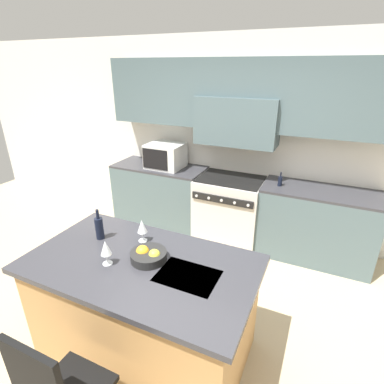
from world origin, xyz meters
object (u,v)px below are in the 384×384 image
object	(u,v)px
microwave	(165,156)
wine_glass_far	(142,227)
range_stove	(229,209)
wine_bottle	(99,228)
oil_bottle_on_counter	(280,181)
fruit_bowl	(148,255)
wine_glass_near	(106,248)

from	to	relation	value
microwave	wine_glass_far	bearing A→B (deg)	-66.39
range_stove	wine_bottle	size ratio (longest dim) A/B	3.29
wine_bottle	oil_bottle_on_counter	size ratio (longest dim) A/B	1.59
wine_glass_far	fruit_bowl	world-z (taller)	wine_glass_far
microwave	fruit_bowl	bearing A→B (deg)	-64.14
fruit_bowl	wine_glass_near	bearing A→B (deg)	-144.96
wine_bottle	wine_glass_far	world-z (taller)	wine_bottle
fruit_bowl	microwave	bearing A→B (deg)	115.86
wine_bottle	wine_glass_far	distance (m)	0.38
range_stove	fruit_bowl	bearing A→B (deg)	-90.74
microwave	wine_glass_near	bearing A→B (deg)	-71.73
wine_glass_near	range_stove	bearing A→B (deg)	82.69
wine_glass_near	wine_glass_far	world-z (taller)	same
oil_bottle_on_counter	wine_bottle	bearing A→B (deg)	-122.98
wine_glass_far	wine_bottle	bearing A→B (deg)	-162.11
fruit_bowl	oil_bottle_on_counter	xyz separation A→B (m)	(0.67, 1.97, 0.04)
wine_glass_near	oil_bottle_on_counter	bearing A→B (deg)	66.76
wine_bottle	fruit_bowl	xyz separation A→B (m)	(0.55, -0.09, -0.07)
wine_bottle	range_stove	bearing A→B (deg)	73.23
wine_glass_far	oil_bottle_on_counter	size ratio (longest dim) A/B	1.17
range_stove	wine_glass_far	distance (m)	1.90
wine_glass_far	oil_bottle_on_counter	bearing A→B (deg)	64.09
microwave	wine_bottle	world-z (taller)	microwave
oil_bottle_on_counter	fruit_bowl	bearing A→B (deg)	-108.75
fruit_bowl	wine_glass_far	bearing A→B (deg)	132.00
wine_glass_far	oil_bottle_on_counter	distance (m)	1.96
wine_bottle	wine_glass_near	distance (m)	0.40
wine_bottle	wine_glass_far	xyz separation A→B (m)	(0.36, 0.12, 0.03)
wine_glass_far	fruit_bowl	bearing A→B (deg)	-48.00
wine_bottle	wine_glass_near	bearing A→B (deg)	-42.18
wine_glass_near	oil_bottle_on_counter	world-z (taller)	wine_glass_near
range_stove	wine_glass_far	bearing A→B (deg)	-96.77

